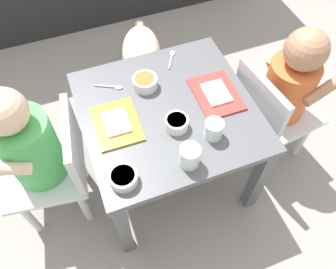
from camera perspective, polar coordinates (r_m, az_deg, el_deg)
The scene contains 14 objects.
ground_plane at distance 1.49m, azimuth 0.00°, elevation -6.07°, with size 7.00×7.00×0.00m, color gray.
dining_table at distance 1.19m, azimuth 0.00°, elevation 2.12°, with size 0.57×0.57×0.43m.
seated_child_left at distance 1.15m, azimuth -21.77°, elevation -2.09°, with size 0.32×0.32×0.67m.
seated_child_right at distance 1.31m, azimuth 19.43°, elevation 7.55°, with size 0.31×0.31×0.64m.
dog at distance 1.66m, azimuth -4.45°, elevation 12.78°, with size 0.27×0.46×0.30m.
food_tray_left at distance 1.10m, azimuth -8.69°, elevation 1.94°, with size 0.15×0.19×0.02m.
food_tray_right at distance 1.18m, azimuth 8.13°, elevation 6.86°, with size 0.15×0.19×0.02m.
water_cup_left at distance 0.99m, azimuth 3.67°, elevation -3.80°, with size 0.06×0.06×0.07m.
water_cup_right at distance 1.06m, azimuth 7.71°, elevation 0.74°, with size 0.06×0.06×0.06m.
veggie_bowl_far at distance 1.19m, azimuth -3.92°, elevation 8.85°, with size 0.09×0.09×0.04m.
cereal_bowl_left_side at distance 1.07m, azimuth 1.70°, elevation 2.07°, with size 0.08×0.08×0.04m.
cereal_bowl_right_side at distance 0.98m, azimuth -7.57°, elevation -7.22°, with size 0.08×0.08×0.03m.
spoon_by_left_tray at distance 1.30m, azimuth 0.59°, elevation 12.89°, with size 0.06×0.09×0.01m.
spoon_by_right_tray at distance 1.21m, azimuth -9.53°, elevation 7.98°, with size 0.09×0.06×0.01m.
Camera 1 is at (-0.25, -0.66, 1.32)m, focal length 36.03 mm.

